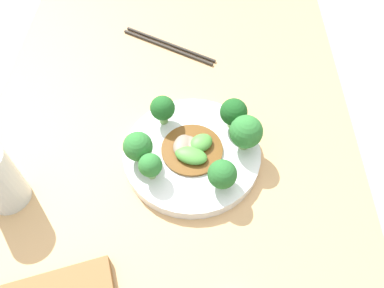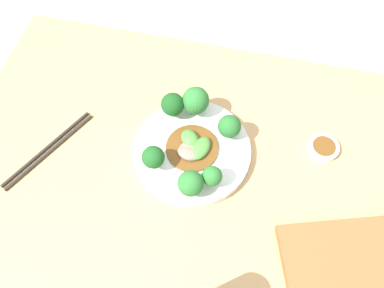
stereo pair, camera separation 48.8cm
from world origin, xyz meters
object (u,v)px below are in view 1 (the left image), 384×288
Objects in this scene: plate at (192,154)px; broccoli_northeast at (222,174)px; broccoli_southwest at (163,109)px; chopsticks at (169,46)px; broccoli_southeast at (150,166)px; broccoli_north at (246,132)px; broccoli_northwest at (234,113)px; broccoli_south at (138,145)px; stirfry_center at (191,148)px.

broccoli_northeast is (0.07, 0.05, 0.04)m from plate.
chopsticks is at bearing -178.40° from broccoli_southwest.
plate is 0.09m from broccoli_northeast.
plate is at bearing 40.20° from broccoli_southwest.
broccoli_southwest reaches higher than broccoli_southeast.
broccoli_southeast is 0.78× the size of broccoli_north.
plate is 4.03× the size of broccoli_southwest.
broccoli_northwest is at bearing 87.09° from broccoli_southwest.
broccoli_south is at bearing -81.43° from broccoli_north.
stirfry_center is at bearing -38.35° from plate.
broccoli_southwest reaches higher than chopsticks.
broccoli_northwest reaches higher than plate.
broccoli_northwest is at bearing 29.03° from chopsticks.
plate is 0.31m from chopsticks.
broccoli_southeast is 0.09m from stirfry_center.
chopsticks is (-0.32, 0.03, -0.05)m from broccoli_south.
broccoli_northeast is 0.13m from broccoli_northwest.
broccoli_northeast is (0.05, 0.14, -0.00)m from broccoli_south.
plate is at bearing -81.81° from broccoli_north.
chopsticks is at bearing -163.08° from broccoli_northeast.
broccoli_northwest is at bearing 113.94° from broccoli_south.
broccoli_southwest is 0.16m from broccoli_north.
chopsticks is (-0.24, -0.01, -0.06)m from broccoli_southwest.
broccoli_northwest is 0.30× the size of chopsticks.
plate is at bearing 98.96° from broccoli_south.
plate is 0.10m from broccoli_southeast.
broccoli_southwest reaches higher than broccoli_northeast.
broccoli_southeast is at bearing -51.10° from broccoli_northwest.
stirfry_center is at bearing 98.34° from broccoli_south.
broccoli_northwest is at bearing 128.64° from plate.
chopsticks is (-0.37, -0.11, -0.05)m from broccoli_northeast.
broccoli_northwest is (-0.11, 0.14, 0.00)m from broccoli_southeast.
broccoli_southwest is (-0.08, 0.04, 0.00)m from broccoli_south.
broccoli_southwest is 1.07× the size of broccoli_northeast.
chopsticks is at bearing 174.68° from broccoli_south.
broccoli_north is at bearing 98.80° from stirfry_center.
broccoli_southwest is at bearing -140.76° from stirfry_center.
broccoli_north reaches higher than broccoli_southwest.
stirfry_center is (0.06, -0.07, -0.03)m from broccoli_northwest.
broccoli_northeast is at bearing -27.48° from broccoli_north.
broccoli_south is 0.87× the size of broccoli_north.
broccoli_northwest reaches higher than broccoli_southeast.
broccoli_southeast is at bearing -0.85° from chopsticks.
broccoli_south is 0.10m from stirfry_center.
stirfry_center is at bearing -51.16° from broccoli_northwest.
broccoli_northeast reaches higher than broccoli_southeast.
chopsticks is (-0.24, -0.14, -0.06)m from broccoli_northwest.
broccoli_southwest reaches higher than stirfry_center.
broccoli_northeast is 0.89× the size of broccoli_northwest.
broccoli_north is (-0.08, 0.04, 0.01)m from broccoli_northeast.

